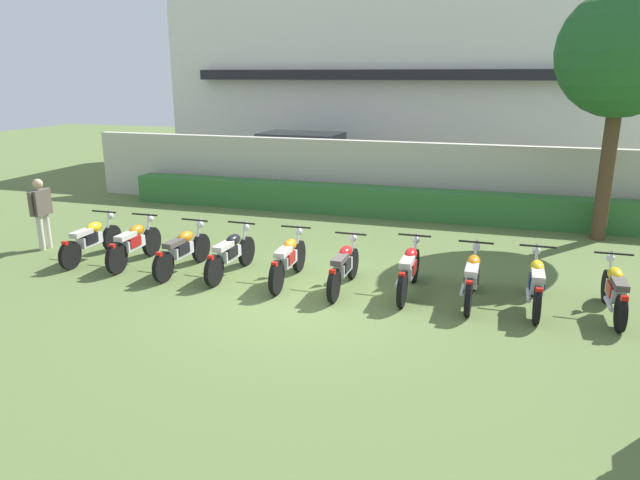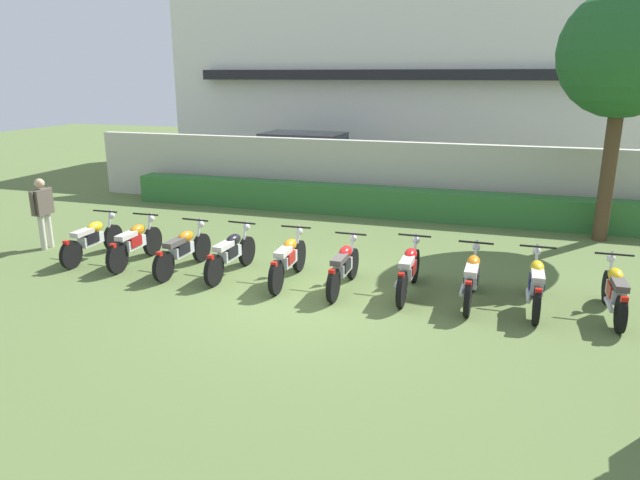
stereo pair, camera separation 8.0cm
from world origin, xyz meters
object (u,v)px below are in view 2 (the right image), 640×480
Objects in this scene: motorcycle_in_row_2 at (183,250)px; motorcycle_in_row_6 at (409,269)px; motorcycle_in_row_4 at (288,259)px; motorcycle_in_row_5 at (343,266)px; parked_car at (308,161)px; motorcycle_in_row_7 at (472,277)px; motorcycle_in_row_0 at (92,239)px; motorcycle_in_row_9 at (615,291)px; tree_near_inspector at (624,54)px; motorcycle_in_row_1 at (135,243)px; motorcycle_in_row_3 at (231,253)px; inspector_person at (43,208)px; motorcycle_in_row_8 at (536,283)px.

motorcycle_in_row_6 reaches higher than motorcycle_in_row_2.
motorcycle_in_row_4 is 1.05× the size of motorcycle_in_row_5.
parked_car reaches higher than motorcycle_in_row_7.
motorcycle_in_row_5 is (5.56, -0.14, 0.00)m from motorcycle_in_row_0.
motorcycle_in_row_6 is (2.27, 0.08, 0.00)m from motorcycle_in_row_4.
motorcycle_in_row_5 is at bearing 90.98° from motorcycle_in_row_9.
tree_near_inspector is 3.04× the size of motorcycle_in_row_5.
parked_car is at bearing 6.04° from motorcycle_in_row_2.
motorcycle_in_row_3 is (2.19, -0.02, -0.01)m from motorcycle_in_row_1.
motorcycle_in_row_6 is at bearing -86.71° from motorcycle_in_row_3.
tree_near_inspector is 2.94× the size of motorcycle_in_row_0.
motorcycle_in_row_3 is (1.01, 0.08, 0.00)m from motorcycle_in_row_2.
motorcycle_in_row_6 is at bearing -82.08° from motorcycle_in_row_5.
motorcycle_in_row_1 is at bearing 87.10° from motorcycle_in_row_4.
motorcycle_in_row_6 is (6.73, 0.01, 0.01)m from motorcycle_in_row_0.
motorcycle_in_row_6 reaches higher than motorcycle_in_row_4.
motorcycle_in_row_5 is 2.26m from motorcycle_in_row_7.
tree_near_inspector is 12.18m from motorcycle_in_row_0.
motorcycle_in_row_1 is 9.00m from motorcycle_in_row_9.
motorcycle_in_row_0 is 0.99× the size of motorcycle_in_row_2.
motorcycle_in_row_6 is 1.22× the size of inspector_person.
motorcycle_in_row_6 is at bearing -90.79° from motorcycle_in_row_1.
motorcycle_in_row_5 is 1.17× the size of inspector_person.
tree_near_inspector is 2.94× the size of motorcycle_in_row_8.
tree_near_inspector reaches higher than parked_car.
motorcycle_in_row_9 is at bearing -95.00° from tree_near_inspector.
motorcycle_in_row_3 is at bearing -78.13° from parked_car.
tree_near_inspector is 3.03× the size of motorcycle_in_row_7.
motorcycle_in_row_7 is 2.24m from motorcycle_in_row_9.
motorcycle_in_row_1 is 1.00× the size of motorcycle_in_row_7.
motorcycle_in_row_4 reaches higher than motorcycle_in_row_8.
parked_car is at bearing 42.02° from motorcycle_in_row_9.
tree_near_inspector is at bearing -52.27° from motorcycle_in_row_4.
motorcycle_in_row_6 reaches higher than motorcycle_in_row_3.
inspector_person is at bearing 86.67° from motorcycle_in_row_5.
motorcycle_in_row_2 is at bearing 90.81° from motorcycle_in_row_8.
motorcycle_in_row_9 is at bearing -1.75° from inspector_person.
motorcycle_in_row_0 is 6.73m from motorcycle_in_row_6.
motorcycle_in_row_9 is (6.81, 0.02, -0.01)m from motorcycle_in_row_3.
motorcycle_in_row_6 reaches higher than motorcycle_in_row_8.
motorcycle_in_row_4 is 5.60m from motorcycle_in_row_9.
motorcycle_in_row_0 is 2.25m from motorcycle_in_row_2.
motorcycle_in_row_8 is (5.61, -0.01, 0.00)m from motorcycle_in_row_3.
motorcycle_in_row_2 is at bearing 92.17° from motorcycle_in_row_6.
motorcycle_in_row_9 is (4.50, 0.13, -0.01)m from motorcycle_in_row_5.
motorcycle_in_row_5 is at bearing 91.98° from motorcycle_in_row_8.
inspector_person reaches higher than motorcycle_in_row_8.
motorcycle_in_row_7 is 0.97× the size of motorcycle_in_row_8.
motorcycle_in_row_8 is (2.13, -0.05, -0.01)m from motorcycle_in_row_6.
motorcycle_in_row_0 is at bearing 90.60° from motorcycle_in_row_7.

